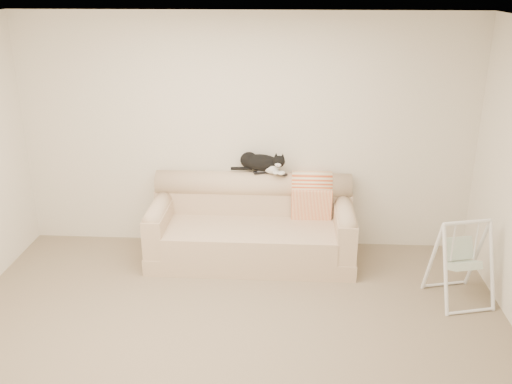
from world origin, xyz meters
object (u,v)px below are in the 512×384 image
(remote_a, at_px, (262,172))
(tuxedo_cat, at_px, (261,163))
(sofa, at_px, (252,227))
(baby_swing, at_px, (462,260))
(remote_b, at_px, (281,173))

(remote_a, height_order, tuxedo_cat, tuxedo_cat)
(sofa, bearing_deg, baby_swing, -20.65)
(remote_a, xyz_separation_m, tuxedo_cat, (-0.01, 0.02, 0.10))
(remote_a, xyz_separation_m, remote_b, (0.21, -0.02, -0.00))
(sofa, relative_size, tuxedo_cat, 3.59)
(remote_a, bearing_deg, baby_swing, -27.34)
(sofa, distance_m, tuxedo_cat, 0.72)
(sofa, height_order, remote_a, remote_a)
(tuxedo_cat, relative_size, baby_swing, 0.74)
(baby_swing, bearing_deg, remote_b, 150.37)
(tuxedo_cat, bearing_deg, remote_b, -10.67)
(remote_b, height_order, tuxedo_cat, tuxedo_cat)
(sofa, xyz_separation_m, remote_b, (0.30, 0.22, 0.56))
(tuxedo_cat, bearing_deg, remote_a, -74.16)
(remote_a, distance_m, remote_b, 0.21)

